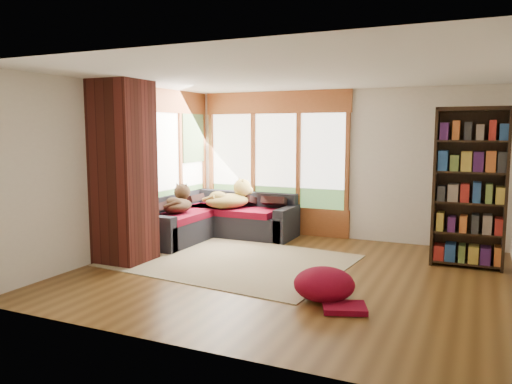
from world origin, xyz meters
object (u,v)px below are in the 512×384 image
Objects in this scene: sectional_sofa at (220,220)px; pouf at (324,283)px; dog_brindle at (178,199)px; brick_chimney at (123,172)px; bookshelf at (470,188)px; area_rug at (232,260)px; dog_tan at (231,194)px.

pouf is (2.69, -2.50, -0.11)m from sectional_sofa.
sectional_sofa is 2.71× the size of dog_brindle.
pouf is at bearing -8.23° from brick_chimney.
bookshelf is at bearing -3.07° from sectional_sofa.
area_rug is 1.76m from dog_brindle.
area_rug is at bearing -160.97° from bookshelf.
pouf is at bearing -32.38° from area_rug.
dog_brindle is (0.01, 1.39, -0.56)m from brick_chimney.
sectional_sofa is 0.99× the size of bookshelf.
brick_chimney is at bearing -153.32° from dog_tan.
bookshelf is at bearing 57.02° from pouf.
dog_brindle reaches higher than area_rug.
sectional_sofa is at bearing 175.30° from bookshelf.
area_rug is at bearing -109.01° from dog_tan.
bookshelf is 2.74m from pouf.
sectional_sofa is 3.20× the size of pouf.
dog_brindle is at bearing -121.72° from sectional_sofa.
dog_tan reaches higher than area_rug.
dog_brindle is (-0.62, -0.74, -0.03)m from dog_tan.
brick_chimney is 1.49m from dog_brindle.
dog_brindle is (-1.41, 0.75, 0.73)m from area_rug.
dog_brindle is at bearing 151.94° from area_rug.
brick_chimney is at bearing 171.77° from pouf.
area_rug is (0.97, -1.41, -0.30)m from sectional_sofa.
dog_tan is 1.14× the size of dog_brindle.
area_rug is 2.04m from pouf.
dog_tan is at bearing 173.89° from bookshelf.
bookshelf is 3.22× the size of pouf.
sectional_sofa is at bearing 157.04° from dog_tan.
brick_chimney is at bearing -155.89° from area_rug.
brick_chimney is 1.17× the size of bookshelf.
brick_chimney is at bearing 167.16° from dog_brindle.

